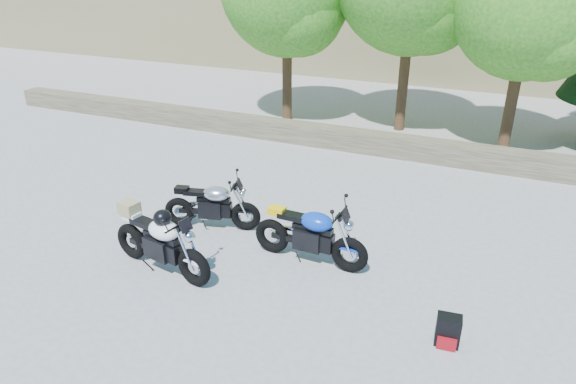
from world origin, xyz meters
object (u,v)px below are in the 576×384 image
object	(u,v)px
blue_bike	(311,236)
backpack	(448,331)
silver_bike	(212,206)
white_bike	(160,241)

from	to	relation	value
blue_bike	backpack	xyz separation A→B (m)	(2.32, -1.12, -0.28)
silver_bike	blue_bike	distance (m)	2.07
white_bike	blue_bike	xyz separation A→B (m)	(2.06, 1.17, -0.06)
blue_bike	backpack	bearing A→B (deg)	-23.61
white_bike	blue_bike	world-z (taller)	white_bike
blue_bike	backpack	distance (m)	2.59
silver_bike	backpack	bearing A→B (deg)	-33.80
backpack	silver_bike	bearing A→B (deg)	155.54
silver_bike	backpack	size ratio (longest dim) A/B	4.23
white_bike	blue_bike	distance (m)	2.37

